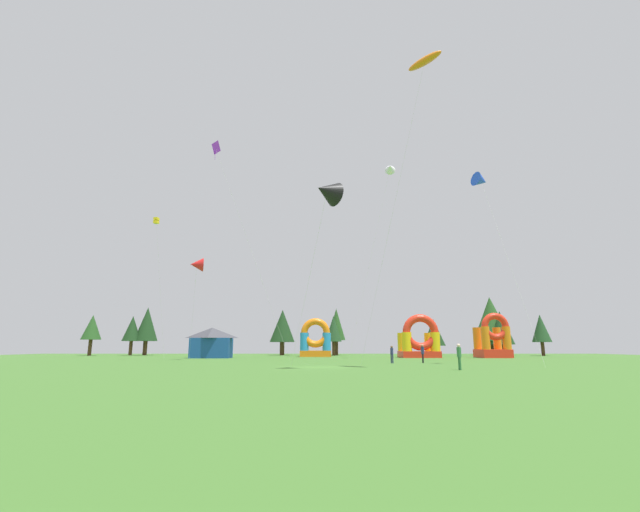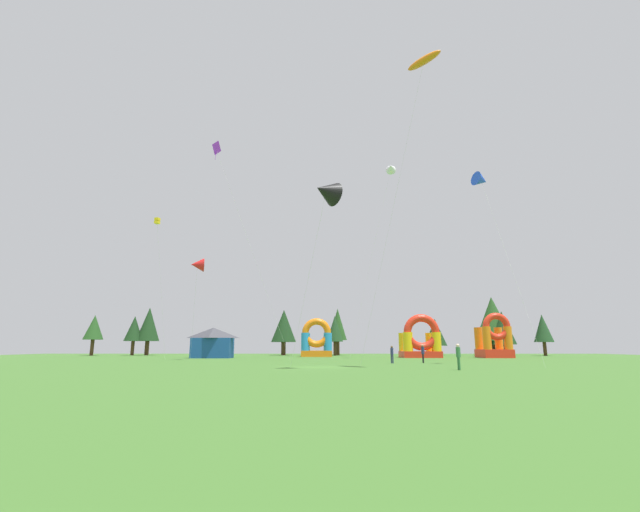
% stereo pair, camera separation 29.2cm
% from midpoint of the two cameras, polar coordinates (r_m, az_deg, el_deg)
% --- Properties ---
extents(ground_plane, '(120.00, 120.00, 0.00)m').
position_cam_midpoint_polar(ground_plane, '(36.02, -0.25, -14.47)').
color(ground_plane, '#3D6B28').
extents(kite_purple_diamond, '(9.66, 4.72, 25.82)m').
position_cam_midpoint_polar(kite_purple_diamond, '(55.36, -13.78, 13.50)').
color(kite_purple_diamond, purple).
rests_on(kite_purple_diamond, ground_plane).
extents(kite_white_delta, '(7.06, 1.76, 27.45)m').
position_cam_midpoint_polar(kite_white_delta, '(63.93, 9.13, 11.37)').
color(kite_white_delta, white).
rests_on(kite_white_delta, ground_plane).
extents(kite_yellow_box, '(1.25, 4.11, 17.71)m').
position_cam_midpoint_polar(kite_yellow_box, '(58.99, -20.88, 4.29)').
color(kite_yellow_box, yellow).
rests_on(kite_yellow_box, ground_plane).
extents(kite_blue_delta, '(2.90, 6.11, 18.64)m').
position_cam_midpoint_polar(kite_blue_delta, '(46.42, 20.31, 9.31)').
color(kite_blue_delta, blue).
rests_on(kite_blue_delta, ground_plane).
extents(kite_orange_parafoil, '(6.95, 7.85, 26.02)m').
position_cam_midpoint_polar(kite_orange_parafoil, '(41.22, 13.44, 23.71)').
color(kite_orange_parafoil, orange).
rests_on(kite_orange_parafoil, ground_plane).
extents(kite_black_delta, '(4.27, 5.25, 14.60)m').
position_cam_midpoint_polar(kite_black_delta, '(34.10, 0.71, 8.53)').
color(kite_black_delta, black).
rests_on(kite_black_delta, ground_plane).
extents(kite_red_delta, '(2.46, 5.14, 12.46)m').
position_cam_midpoint_polar(kite_red_delta, '(55.93, -16.07, -1.10)').
color(kite_red_delta, red).
rests_on(kite_red_delta, ground_plane).
extents(person_near_camera, '(0.40, 0.40, 1.70)m').
position_cam_midpoint_polar(person_near_camera, '(44.48, 9.30, -12.49)').
color(person_near_camera, navy).
rests_on(person_near_camera, ground_plane).
extents(person_midfield, '(0.36, 0.36, 1.85)m').
position_cam_midpoint_polar(person_midfield, '(33.38, 17.67, -12.26)').
color(person_midfield, '#33723F').
rests_on(person_midfield, ground_plane).
extents(person_left_edge, '(0.32, 0.32, 1.83)m').
position_cam_midpoint_polar(person_left_edge, '(45.95, 13.24, -12.22)').
color(person_left_edge, black).
rests_on(person_left_edge, ground_plane).
extents(inflatable_yellow_castle, '(4.82, 4.62, 5.96)m').
position_cam_midpoint_polar(inflatable_yellow_castle, '(69.89, -0.68, -11.37)').
color(inflatable_yellow_castle, orange).
rests_on(inflatable_yellow_castle, ground_plane).
extents(inflatable_orange_dome, '(4.15, 4.52, 6.35)m').
position_cam_midpoint_polar(inflatable_orange_dome, '(68.56, 21.78, -10.42)').
color(inflatable_orange_dome, red).
rests_on(inflatable_orange_dome, ground_plane).
extents(inflatable_red_slide, '(5.48, 4.96, 6.21)m').
position_cam_midpoint_polar(inflatable_red_slide, '(66.11, 12.88, -11.02)').
color(inflatable_red_slide, red).
rests_on(inflatable_red_slide, ground_plane).
extents(festival_tent, '(5.45, 3.42, 4.23)m').
position_cam_midpoint_polar(festival_tent, '(64.31, -14.20, -11.03)').
color(festival_tent, '#19478C').
rests_on(festival_tent, ground_plane).
extents(tree_row_0, '(3.34, 3.34, 7.05)m').
position_cam_midpoint_polar(tree_row_0, '(87.22, -27.92, -8.35)').
color(tree_row_0, '#4C331E').
rests_on(tree_row_0, ground_plane).
extents(tree_row_1, '(3.31, 3.31, 7.03)m').
position_cam_midpoint_polar(tree_row_1, '(87.01, -23.58, -8.80)').
color(tree_row_1, '#4C331E').
rests_on(tree_row_1, ground_plane).
extents(tree_row_2, '(4.11, 4.11, 8.71)m').
position_cam_midpoint_polar(tree_row_2, '(87.04, -21.93, -8.36)').
color(tree_row_2, '#4C331E').
rests_on(tree_row_2, ground_plane).
extents(tree_row_3, '(4.61, 4.61, 8.28)m').
position_cam_midpoint_polar(tree_row_3, '(81.53, -5.05, -9.19)').
color(tree_row_3, '#4C331E').
rests_on(tree_row_3, ground_plane).
extents(tree_row_4, '(2.92, 2.92, 6.95)m').
position_cam_midpoint_polar(tree_row_4, '(78.06, 1.71, -9.60)').
color(tree_row_4, '#4C331E').
rests_on(tree_row_4, ground_plane).
extents(tree_row_5, '(3.34, 3.34, 8.56)m').
position_cam_midpoint_polar(tree_row_5, '(81.74, 2.09, -9.02)').
color(tree_row_5, '#4C331E').
rests_on(tree_row_5, ground_plane).
extents(tree_row_6, '(4.04, 4.04, 6.55)m').
position_cam_midpoint_polar(tree_row_6, '(83.34, 14.71, -9.73)').
color(tree_row_6, '#4C331E').
rests_on(tree_row_6, ground_plane).
extents(tree_row_7, '(6.64, 6.64, 10.58)m').
position_cam_midpoint_polar(tree_row_7, '(86.39, 21.56, -7.73)').
color(tree_row_7, '#4C331E').
rests_on(tree_row_7, ground_plane).
extents(tree_row_8, '(4.35, 4.35, 7.76)m').
position_cam_midpoint_polar(tree_row_8, '(84.31, 22.68, -8.75)').
color(tree_row_8, '#4C331E').
rests_on(tree_row_8, ground_plane).
extents(tree_row_9, '(3.21, 3.21, 7.08)m').
position_cam_midpoint_polar(tree_row_9, '(85.57, 27.06, -8.51)').
color(tree_row_9, '#4C331E').
rests_on(tree_row_9, ground_plane).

